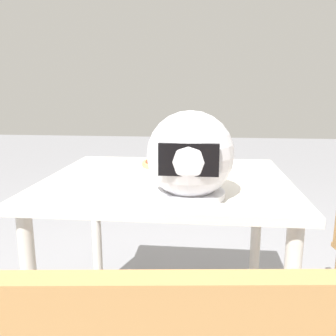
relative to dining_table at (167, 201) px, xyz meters
The scene contains 4 objects.
dining_table is the anchor object (origin of this frame).
pizza_plate 0.20m from the dining_table, 86.76° to the right, with size 0.28×0.28×0.01m, color white.
pizza 0.21m from the dining_table, 85.85° to the right, with size 0.24×0.24×0.06m.
motorcycle_helmet 0.36m from the dining_table, 111.82° to the left, with size 0.28×0.28×0.28m.
Camera 1 is at (-0.14, 1.36, 1.07)m, focal length 37.98 mm.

